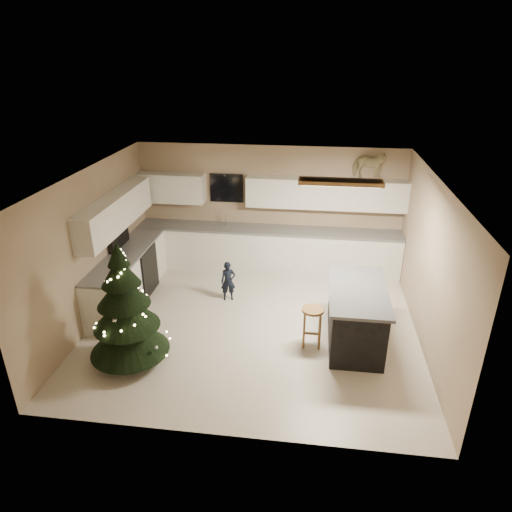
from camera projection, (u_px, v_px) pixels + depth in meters
name	position (u px, v px, depth m)	size (l,w,h in m)	color
ground_plane	(253.00, 325.00, 7.88)	(5.50, 5.50, 0.00)	#BEB4A5
room_shell	(255.00, 230.00, 7.15)	(5.52, 5.02, 2.61)	tan
cabinetry	(220.00, 245.00, 9.16)	(5.50, 3.20, 2.00)	white
island	(356.00, 315.00, 7.26)	(0.90, 1.70, 0.95)	black
bar_stool	(313.00, 318.00, 7.16)	(0.35, 0.35, 0.66)	olive
christmas_tree	(126.00, 315.00, 6.67)	(1.22, 1.18, 1.95)	#3F2816
toddler	(228.00, 281.00, 8.53)	(0.28, 0.18, 0.76)	black
rocking_horse	(369.00, 165.00, 8.79)	(0.72, 0.49, 0.58)	olive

